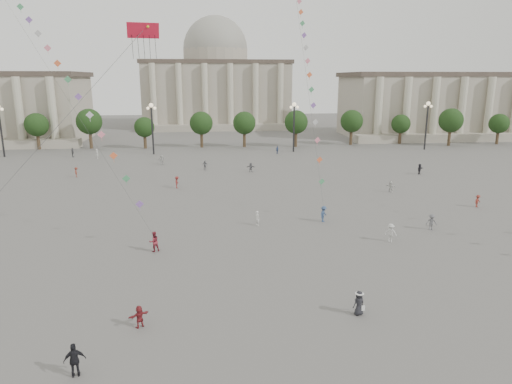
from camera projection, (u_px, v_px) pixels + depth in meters
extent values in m
plane|color=#5B5956|center=(270.00, 318.00, 30.47)|extent=(360.00, 360.00, 0.00)
cube|color=#A29A88|center=(487.00, 106.00, 128.16)|extent=(80.00, 22.00, 16.00)
cube|color=#483D35|center=(491.00, 75.00, 126.08)|extent=(81.60, 22.44, 1.20)
cube|color=#A29A88|center=(216.00, 96.00, 153.42)|extent=(46.00, 30.00, 20.00)
cube|color=#483D35|center=(216.00, 63.00, 150.86)|extent=(46.92, 30.60, 1.20)
cube|color=#A29A88|center=(219.00, 128.00, 139.20)|extent=(48.30, 4.00, 2.00)
cylinder|color=#A29A88|center=(216.00, 57.00, 150.40)|extent=(21.00, 21.00, 5.00)
sphere|color=gray|center=(215.00, 49.00, 149.80)|extent=(21.00, 21.00, 21.00)
cylinder|color=#3B2C1D|center=(33.00, 143.00, 100.78)|extent=(0.70, 0.70, 3.52)
sphere|color=black|center=(31.00, 126.00, 99.89)|extent=(5.12, 5.12, 5.12)
cylinder|color=#3B2C1D|center=(89.00, 142.00, 102.06)|extent=(0.70, 0.70, 3.52)
sphere|color=black|center=(88.00, 125.00, 101.17)|extent=(5.12, 5.12, 5.12)
cylinder|color=#3B2C1D|center=(144.00, 141.00, 103.34)|extent=(0.70, 0.70, 3.52)
sphere|color=black|center=(143.00, 125.00, 102.45)|extent=(5.12, 5.12, 5.12)
cylinder|color=#3B2C1D|center=(197.00, 140.00, 104.62)|extent=(0.70, 0.70, 3.52)
sphere|color=black|center=(196.00, 124.00, 103.74)|extent=(5.12, 5.12, 5.12)
cylinder|color=#3B2C1D|center=(249.00, 140.00, 105.91)|extent=(0.70, 0.70, 3.52)
sphere|color=black|center=(249.00, 124.00, 105.02)|extent=(5.12, 5.12, 5.12)
cylinder|color=#3B2C1D|center=(300.00, 139.00, 107.19)|extent=(0.70, 0.70, 3.52)
sphere|color=black|center=(300.00, 123.00, 106.30)|extent=(5.12, 5.12, 5.12)
cylinder|color=#3B2C1D|center=(349.00, 138.00, 108.47)|extent=(0.70, 0.70, 3.52)
sphere|color=black|center=(350.00, 123.00, 107.58)|extent=(5.12, 5.12, 5.12)
cylinder|color=#3B2C1D|center=(398.00, 137.00, 109.75)|extent=(0.70, 0.70, 3.52)
sphere|color=black|center=(399.00, 122.00, 108.86)|extent=(5.12, 5.12, 5.12)
cylinder|color=#3B2C1D|center=(445.00, 137.00, 111.03)|extent=(0.70, 0.70, 3.52)
sphere|color=black|center=(446.00, 122.00, 110.14)|extent=(5.12, 5.12, 5.12)
cylinder|color=#3B2C1D|center=(491.00, 136.00, 112.31)|extent=(0.70, 0.70, 3.52)
sphere|color=black|center=(493.00, 121.00, 111.42)|extent=(5.12, 5.12, 5.12)
cylinder|color=#262628|center=(1.00, 132.00, 91.96)|extent=(0.36, 0.36, 10.00)
sphere|color=#FFE5B2|center=(2.00, 109.00, 90.92)|extent=(0.60, 0.60, 0.60)
cylinder|color=#262628|center=(152.00, 131.00, 95.17)|extent=(0.36, 0.36, 10.00)
sphere|color=#FFE5B2|center=(151.00, 105.00, 93.91)|extent=(0.90, 0.90, 0.90)
sphere|color=#FFE5B2|center=(148.00, 108.00, 93.98)|extent=(0.60, 0.60, 0.60)
sphere|color=#FFE5B2|center=(155.00, 108.00, 94.13)|extent=(0.60, 0.60, 0.60)
cylinder|color=#262628|center=(294.00, 129.00, 98.37)|extent=(0.36, 0.36, 10.00)
sphere|color=#FFE5B2|center=(294.00, 104.00, 97.11)|extent=(0.90, 0.90, 0.90)
sphere|color=#FFE5B2|center=(291.00, 107.00, 97.18)|extent=(0.60, 0.60, 0.60)
sphere|color=#FFE5B2|center=(297.00, 107.00, 97.33)|extent=(0.60, 0.60, 0.60)
cylinder|color=#262628|center=(426.00, 127.00, 101.57)|extent=(0.36, 0.36, 10.00)
sphere|color=#FFE5B2|center=(428.00, 104.00, 100.31)|extent=(0.90, 0.90, 0.90)
sphere|color=#FFE5B2|center=(425.00, 106.00, 100.38)|extent=(0.60, 0.60, 0.60)
sphere|color=#FFE5B2|center=(431.00, 106.00, 100.53)|extent=(0.60, 0.60, 0.60)
imported|color=#394F82|center=(277.00, 150.00, 97.04)|extent=(0.97, 0.87, 1.58)
imported|color=beige|center=(162.00, 160.00, 84.65)|extent=(1.52, 1.58, 1.79)
imported|color=#58585D|center=(432.00, 222.00, 47.98)|extent=(1.23, 0.87, 1.73)
imported|color=silver|center=(391.00, 187.00, 64.03)|extent=(1.47, 1.16, 1.56)
imported|color=maroon|center=(478.00, 201.00, 56.56)|extent=(1.17, 1.01, 1.56)
imported|color=black|center=(420.00, 169.00, 76.05)|extent=(1.61, 1.41, 1.76)
imported|color=silver|center=(97.00, 154.00, 90.81)|extent=(0.75, 0.84, 1.93)
imported|color=slate|center=(251.00, 167.00, 77.83)|extent=(1.57, 0.74, 1.62)
imported|color=silver|center=(257.00, 218.00, 49.51)|extent=(0.66, 0.71, 1.64)
imported|color=slate|center=(205.00, 165.00, 79.55)|extent=(1.02, 0.48, 1.69)
imported|color=maroon|center=(177.00, 182.00, 66.32)|extent=(0.77, 1.20, 1.76)
imported|color=#BBBAB6|center=(391.00, 233.00, 44.47)|extent=(1.37, 1.11, 1.85)
imported|color=maroon|center=(76.00, 172.00, 73.83)|extent=(0.85, 1.17, 1.64)
imported|color=#56565B|center=(73.00, 152.00, 92.51)|extent=(0.99, 1.22, 1.94)
imported|color=maroon|center=(139.00, 316.00, 29.17)|extent=(1.41, 1.10, 1.49)
imported|color=black|center=(75.00, 360.00, 24.28)|extent=(1.22, 0.74, 1.94)
imported|color=maroon|center=(154.00, 241.00, 41.97)|extent=(1.16, 1.07, 1.93)
imported|color=navy|center=(324.00, 214.00, 50.69)|extent=(1.27, 1.34, 1.82)
imported|color=black|center=(359.00, 303.00, 30.69)|extent=(0.98, 0.81, 1.71)
cone|color=white|center=(360.00, 293.00, 30.50)|extent=(0.52, 0.52, 0.14)
cylinder|color=white|center=(360.00, 293.00, 30.52)|extent=(0.60, 0.60, 0.02)
cube|color=white|center=(363.00, 308.00, 30.64)|extent=(0.22, 0.10, 0.35)
cube|color=red|center=(143.00, 30.00, 31.86)|extent=(2.26, 0.88, 1.02)
cube|color=#178236|center=(138.00, 27.00, 31.72)|extent=(0.38, 0.25, 0.34)
cube|color=#1C4A9A|center=(148.00, 27.00, 31.80)|extent=(0.38, 0.25, 0.34)
sphere|color=gold|center=(138.00, 26.00, 31.68)|extent=(0.20, 0.20, 0.20)
sphere|color=gold|center=(148.00, 27.00, 31.76)|extent=(0.20, 0.20, 0.20)
cylinder|color=#3F3F3F|center=(11.00, 179.00, 25.01)|extent=(0.02, 0.02, 27.53)
cylinder|color=#3F3F3F|center=(18.00, 21.00, 53.29)|extent=(0.02, 0.02, 64.80)
cube|color=#8B5CB8|center=(140.00, 204.00, 42.51)|extent=(0.76, 0.25, 0.76)
cube|color=#489D66|center=(126.00, 179.00, 43.31)|extent=(0.76, 0.25, 0.76)
cube|color=#F66A39|center=(113.00, 156.00, 44.14)|extent=(0.76, 0.25, 0.76)
cube|color=pink|center=(101.00, 135.00, 45.00)|extent=(0.76, 0.25, 0.76)
cube|color=silver|center=(90.00, 115.00, 45.88)|extent=(0.76, 0.25, 0.76)
cube|color=#8B5CB8|center=(78.00, 97.00, 46.77)|extent=(0.76, 0.25, 0.76)
cube|color=#489D66|center=(68.00, 79.00, 47.67)|extent=(0.76, 0.25, 0.76)
cube|color=#F66A39|center=(57.00, 63.00, 48.58)|extent=(0.76, 0.25, 0.76)
cube|color=pink|center=(48.00, 48.00, 49.49)|extent=(0.76, 0.25, 0.76)
cube|color=silver|center=(38.00, 33.00, 50.42)|extent=(0.76, 0.25, 0.76)
cube|color=#8B5CB8|center=(29.00, 20.00, 51.34)|extent=(0.76, 0.25, 0.76)
cube|color=#489D66|center=(20.00, 7.00, 52.28)|extent=(0.76, 0.25, 0.76)
cylinder|color=#3F3F3F|center=(299.00, 20.00, 64.33)|extent=(0.02, 0.02, 59.35)
cube|color=#489D66|center=(322.00, 182.00, 51.35)|extent=(0.76, 0.25, 0.76)
cube|color=#F66A39|center=(320.00, 160.00, 52.28)|extent=(0.76, 0.25, 0.76)
cube|color=pink|center=(317.00, 140.00, 53.26)|extent=(0.76, 0.25, 0.76)
cube|color=silver|center=(315.00, 122.00, 54.25)|extent=(0.76, 0.25, 0.76)
cube|color=#8B5CB8|center=(313.00, 105.00, 55.27)|extent=(0.76, 0.25, 0.76)
cube|color=#489D66|center=(311.00, 90.00, 56.30)|extent=(0.76, 0.25, 0.76)
cube|color=#F66A39|center=(309.00, 75.00, 57.34)|extent=(0.76, 0.25, 0.76)
cube|color=pink|center=(308.00, 61.00, 58.39)|extent=(0.76, 0.25, 0.76)
cube|color=silver|center=(306.00, 48.00, 59.45)|extent=(0.76, 0.25, 0.76)
cube|color=#8B5CB8|center=(304.00, 35.00, 60.52)|extent=(0.76, 0.25, 0.76)
cube|color=#489D66|center=(302.00, 23.00, 61.59)|extent=(0.76, 0.25, 0.76)
cube|color=#F66A39|center=(301.00, 12.00, 62.66)|extent=(0.76, 0.25, 0.76)
cube|color=pink|center=(299.00, 1.00, 63.74)|extent=(0.76, 0.25, 0.76)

